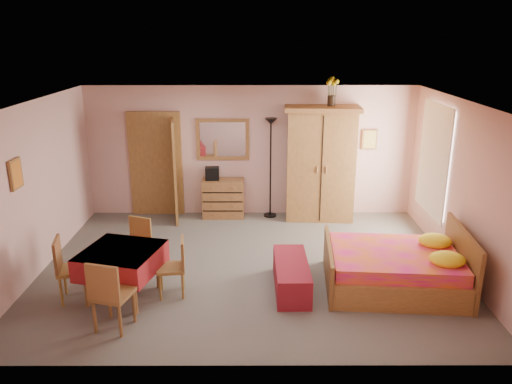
{
  "coord_description": "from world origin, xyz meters",
  "views": [
    {
      "loc": [
        0.09,
        -7.23,
        3.55
      ],
      "look_at": [
        0.1,
        0.3,
        1.15
      ],
      "focal_mm": 35.0,
      "sensor_mm": 36.0,
      "label": 1
    }
  ],
  "objects_px": {
    "wall_mirror": "(223,139)",
    "chair_south": "(113,293)",
    "dining_table": "(123,274)",
    "stereo": "(212,173)",
    "wardrobe": "(320,164)",
    "sunflower_vase": "(332,91)",
    "chest_of_drawers": "(223,198)",
    "chair_west": "(74,269)",
    "chair_east": "(171,267)",
    "floor_lamp": "(270,169)",
    "bench": "(291,276)",
    "chair_north": "(135,247)",
    "bed": "(394,258)"
  },
  "relations": [
    {
      "from": "chair_south",
      "to": "chair_north",
      "type": "distance_m",
      "value": 1.54
    },
    {
      "from": "chest_of_drawers",
      "to": "dining_table",
      "type": "distance_m",
      "value": 3.46
    },
    {
      "from": "dining_table",
      "to": "chair_east",
      "type": "bearing_deg",
      "value": 6.72
    },
    {
      "from": "floor_lamp",
      "to": "sunflower_vase",
      "type": "relative_size",
      "value": 3.69
    },
    {
      "from": "dining_table",
      "to": "stereo",
      "type": "bearing_deg",
      "value": 73.0
    },
    {
      "from": "sunflower_vase",
      "to": "chair_west",
      "type": "height_order",
      "value": "sunflower_vase"
    },
    {
      "from": "bed",
      "to": "chair_north",
      "type": "xyz_separation_m",
      "value": [
        -3.86,
        0.49,
        -0.03
      ]
    },
    {
      "from": "chair_south",
      "to": "chair_west",
      "type": "relative_size",
      "value": 1.04
    },
    {
      "from": "stereo",
      "to": "chair_north",
      "type": "relative_size",
      "value": 0.32
    },
    {
      "from": "wall_mirror",
      "to": "chair_south",
      "type": "distance_m",
      "value": 4.49
    },
    {
      "from": "chest_of_drawers",
      "to": "chair_west",
      "type": "relative_size",
      "value": 0.9
    },
    {
      "from": "floor_lamp",
      "to": "chair_south",
      "type": "relative_size",
      "value": 2.1
    },
    {
      "from": "chest_of_drawers",
      "to": "bench",
      "type": "xyz_separation_m",
      "value": [
        1.16,
        -3.01,
        -0.18
      ]
    },
    {
      "from": "bench",
      "to": "chair_north",
      "type": "distance_m",
      "value": 2.44
    },
    {
      "from": "bench",
      "to": "chair_north",
      "type": "height_order",
      "value": "chair_north"
    },
    {
      "from": "stereo",
      "to": "bench",
      "type": "height_order",
      "value": "stereo"
    },
    {
      "from": "chair_east",
      "to": "chair_west",
      "type": "bearing_deg",
      "value": 88.14
    },
    {
      "from": "chair_south",
      "to": "chair_north",
      "type": "xyz_separation_m",
      "value": [
        -0.08,
        1.54,
        -0.05
      ]
    },
    {
      "from": "wardrobe",
      "to": "sunflower_vase",
      "type": "xyz_separation_m",
      "value": [
        0.16,
        0.03,
        1.39
      ]
    },
    {
      "from": "floor_lamp",
      "to": "dining_table",
      "type": "height_order",
      "value": "floor_lamp"
    },
    {
      "from": "chair_north",
      "to": "dining_table",
      "type": "bearing_deg",
      "value": 111.08
    },
    {
      "from": "bench",
      "to": "chair_south",
      "type": "relative_size",
      "value": 1.33
    },
    {
      "from": "stereo",
      "to": "chest_of_drawers",
      "type": "bearing_deg",
      "value": -2.14
    },
    {
      "from": "bed",
      "to": "chair_west",
      "type": "bearing_deg",
      "value": -171.04
    },
    {
      "from": "chair_west",
      "to": "chair_east",
      "type": "bearing_deg",
      "value": 83.29
    },
    {
      "from": "chair_west",
      "to": "stereo",
      "type": "bearing_deg",
      "value": 141.38
    },
    {
      "from": "wall_mirror",
      "to": "wardrobe",
      "type": "relative_size",
      "value": 0.47
    },
    {
      "from": "chest_of_drawers",
      "to": "chair_north",
      "type": "height_order",
      "value": "chair_north"
    },
    {
      "from": "floor_lamp",
      "to": "stereo",
      "type": "bearing_deg",
      "value": -179.12
    },
    {
      "from": "wall_mirror",
      "to": "chest_of_drawers",
      "type": "bearing_deg",
      "value": -90.43
    },
    {
      "from": "chair_south",
      "to": "chair_west",
      "type": "distance_m",
      "value": 1.02
    },
    {
      "from": "sunflower_vase",
      "to": "chair_west",
      "type": "bearing_deg",
      "value": -140.44
    },
    {
      "from": "chair_west",
      "to": "wall_mirror",
      "type": "bearing_deg",
      "value": 139.98
    },
    {
      "from": "bed",
      "to": "chair_west",
      "type": "xyz_separation_m",
      "value": [
        -4.51,
        -0.34,
        0.0
      ]
    },
    {
      "from": "bed",
      "to": "wall_mirror",
      "type": "bearing_deg",
      "value": 134.65
    },
    {
      "from": "chest_of_drawers",
      "to": "floor_lamp",
      "type": "height_order",
      "value": "floor_lamp"
    },
    {
      "from": "stereo",
      "to": "wardrobe",
      "type": "height_order",
      "value": "wardrobe"
    },
    {
      "from": "wall_mirror",
      "to": "chair_east",
      "type": "xyz_separation_m",
      "value": [
        -0.54,
        -3.38,
        -1.13
      ]
    },
    {
      "from": "chest_of_drawers",
      "to": "chair_east",
      "type": "height_order",
      "value": "chair_east"
    },
    {
      "from": "floor_lamp",
      "to": "wardrobe",
      "type": "height_order",
      "value": "wardrobe"
    },
    {
      "from": "bed",
      "to": "dining_table",
      "type": "height_order",
      "value": "bed"
    },
    {
      "from": "chair_west",
      "to": "chair_east",
      "type": "relative_size",
      "value": 1.09
    },
    {
      "from": "chest_of_drawers",
      "to": "bench",
      "type": "bearing_deg",
      "value": -68.78
    },
    {
      "from": "dining_table",
      "to": "chair_west",
      "type": "bearing_deg",
      "value": -176.02
    },
    {
      "from": "bench",
      "to": "chair_south",
      "type": "height_order",
      "value": "chair_south"
    },
    {
      "from": "wardrobe",
      "to": "chair_south",
      "type": "height_order",
      "value": "wardrobe"
    },
    {
      "from": "chair_south",
      "to": "chair_north",
      "type": "bearing_deg",
      "value": 108.21
    },
    {
      "from": "chair_south",
      "to": "chair_north",
      "type": "height_order",
      "value": "chair_south"
    },
    {
      "from": "wall_mirror",
      "to": "chair_east",
      "type": "distance_m",
      "value": 3.6
    },
    {
      "from": "bench",
      "to": "chair_south",
      "type": "distance_m",
      "value": 2.51
    }
  ]
}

